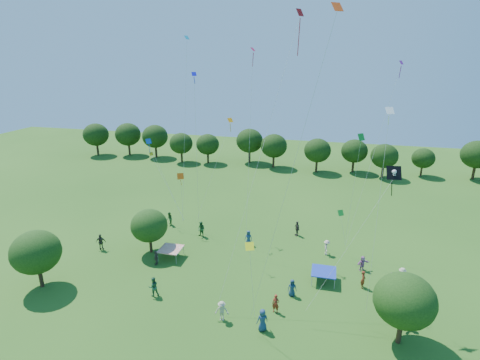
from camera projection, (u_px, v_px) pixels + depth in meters
The scene contains 39 objects.
near_tree_west at pixel (36, 252), 32.86m from camera, with size 4.25×4.25×5.42m.
near_tree_north at pixel (149, 226), 38.96m from camera, with size 3.82×3.82×4.81m.
near_tree_east at pixel (405, 301), 26.21m from camera, with size 4.29×4.29×5.52m.
treeline at pixel (285, 146), 68.90m from camera, with size 88.01×8.77×6.77m.
tent_red_stripe at pixel (171, 249), 38.41m from camera, with size 2.20×2.20×1.10m.
tent_blue at pixel (324, 272), 34.39m from camera, with size 2.20×2.20×1.10m.
crowd_person_0 at pixel (248, 238), 41.24m from camera, with size 0.82×0.44×1.66m, color navy.
crowd_person_1 at pixel (363, 279), 33.54m from camera, with size 0.62×0.40×1.67m, color maroon.
crowd_person_2 at pixel (153, 287), 32.39m from camera, with size 0.88×0.48×1.78m, color #245436.
crowd_person_3 at pixel (402, 277), 33.90m from camera, with size 1.14×0.51×1.74m, color #B3AD8F.
crowd_person_4 at pixel (101, 242), 40.12m from camera, with size 1.06×0.48×1.81m, color #3C3830.
crowd_person_5 at pixel (391, 280), 33.55m from camera, with size 1.44×0.51×1.54m, color #844D83.
crowd_person_6 at pixel (292, 288), 32.40m from camera, with size 0.78×0.42×1.58m, color #1A334E.
crowd_person_7 at pixel (276, 304), 30.29m from camera, with size 0.61×0.39×1.62m, color maroon.
crowd_person_8 at pixel (169, 219), 45.93m from camera, with size 0.84×0.46×1.71m, color #265223.
crowd_person_9 at pixel (327, 247), 39.16m from camera, with size 1.07×0.48×1.63m, color beige.
crowd_person_10 at pixel (297, 228), 43.33m from camera, with size 1.05×0.48×1.78m, color #433735.
crowd_person_11 at pixel (407, 319), 28.56m from camera, with size 1.43×0.51×1.54m, color #884F82.
crowd_person_12 at pixel (262, 320), 28.26m from camera, with size 0.90×0.49×1.83m, color navy.
crowd_person_13 at pixel (400, 289), 32.32m from camera, with size 0.57×0.37×1.52m, color maroon.
crowd_person_14 at pixel (201, 229), 43.04m from camera, with size 0.91×0.49×1.85m, color #265A2A.
crowd_person_15 at pixel (222, 311), 29.39m from camera, with size 1.10×0.49×1.68m, color #B3AB8F.
crowd_person_16 at pixel (156, 258), 37.29m from camera, with size 0.90×0.41×1.54m, color #433C36.
crowd_person_17 at pixel (362, 263), 36.29m from camera, with size 1.42×0.51×1.52m, color #A5609F.
pirate_kite at pixel (392, 176), 27.55m from camera, with size 6.18×4.08×10.85m.
red_high_kite at pixel (285, 70), 30.67m from camera, with size 4.80×9.68×22.28m.
small_kite_0 at pixel (251, 102), 37.33m from camera, with size 0.66×4.87×19.39m.
small_kite_1 at pixel (181, 180), 42.81m from camera, with size 0.82×0.66×5.86m.
small_kite_2 at pixel (250, 254), 26.28m from camera, with size 0.77×0.63×6.19m.
small_kite_3 at pixel (341, 216), 36.95m from camera, with size 1.21×0.61×4.13m.
small_kite_4 at pixel (195, 119), 38.80m from camera, with size 1.22×2.48×17.09m.
small_kite_5 at pixel (386, 115), 36.95m from camera, with size 4.02×4.63×18.16m.
small_kite_6 at pixel (385, 154), 26.73m from camera, with size 0.68×3.05×15.17m.
small_kite_7 at pixel (186, 92), 42.07m from camera, with size 0.52×3.99×20.72m.
small_kite_8 at pixel (305, 123), 20.55m from camera, with size 4.99×3.15×21.02m.
small_kite_9 at pixel (224, 139), 41.83m from camera, with size 4.08×2.31×12.07m.
small_kite_10 at pixel (158, 167), 45.78m from camera, with size 5.35×2.98×7.35m.
small_kite_11 at pixel (359, 153), 35.39m from camera, with size 0.90×0.72×11.71m.
small_kite_12 at pixel (153, 152), 44.92m from camera, with size 5.33×2.57×9.13m.
Camera 1 is at (6.43, -11.95, 19.89)m, focal length 28.00 mm.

